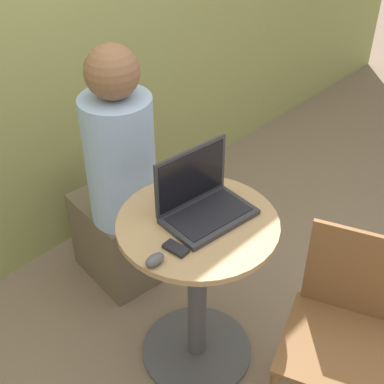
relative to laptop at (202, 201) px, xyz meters
name	(u,v)px	position (x,y,z in m)	size (l,w,h in m)	color
ground_plane	(197,351)	(-0.05, -0.02, -0.83)	(12.00, 12.00, 0.00)	#7F6B56
back_wall	(13,13)	(-0.05, 1.06, 0.47)	(7.00, 0.05, 2.60)	#939956
round_table	(197,278)	(-0.05, -0.02, -0.35)	(0.61, 0.61, 0.77)	#4C4C51
laptop	(202,201)	(0.00, 0.00, 0.00)	(0.35, 0.25, 0.26)	#2D2D33
cell_phone	(176,249)	(-0.21, -0.07, -0.05)	(0.05, 0.09, 0.02)	black
computer_mouse	(155,260)	(-0.31, -0.07, -0.04)	(0.08, 0.04, 0.04)	#4C4C51
chair_empty	(341,333)	(0.14, -0.58, -0.39)	(0.52, 0.52, 0.83)	brown
person_seated	(118,192)	(0.04, 0.57, -0.27)	(0.34, 0.49, 1.28)	brown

